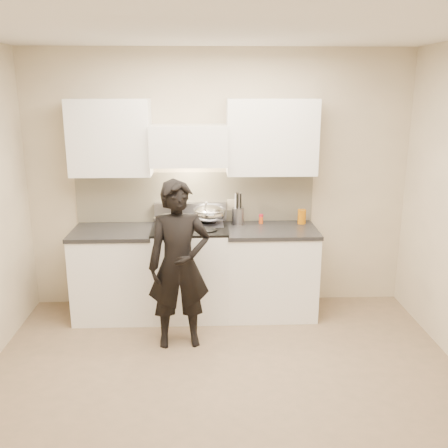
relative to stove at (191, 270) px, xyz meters
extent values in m
plane|color=#8B7055|center=(0.30, -1.42, -0.47)|extent=(4.00, 4.00, 0.00)
cube|color=beige|center=(0.30, 0.33, 0.88)|extent=(4.00, 0.04, 2.70)
cube|color=beige|center=(0.30, -3.17, 0.88)|extent=(4.00, 0.04, 2.70)
cube|color=silver|center=(0.30, -1.42, 2.22)|extent=(4.00, 3.50, 0.02)
cube|color=beige|center=(0.05, 0.31, 0.71)|extent=(2.50, 0.02, 0.53)
cube|color=#92929D|center=(0.00, 0.28, 0.56)|extent=(0.76, 0.08, 0.20)
cube|color=white|center=(0.00, 0.13, 1.28)|extent=(0.76, 0.40, 0.40)
cylinder|color=silver|center=(0.00, -0.05, 1.10)|extent=(0.66, 0.02, 0.02)
cube|color=white|center=(0.83, 0.16, 1.35)|extent=(0.90, 0.33, 0.75)
cube|color=white|center=(-0.78, 0.16, 1.35)|extent=(0.80, 0.33, 0.75)
cube|color=beige|center=(0.43, 0.30, 0.63)|extent=(0.08, 0.01, 0.12)
cube|color=white|center=(0.00, 0.00, -0.01)|extent=(0.76, 0.65, 0.92)
cube|color=black|center=(0.00, 0.00, 0.46)|extent=(0.76, 0.65, 0.02)
cube|color=#A4A4B7|center=(0.16, 0.12, 0.47)|extent=(0.36, 0.34, 0.01)
cylinder|color=silver|center=(0.00, -0.29, 0.31)|extent=(0.62, 0.02, 0.02)
cylinder|color=black|center=(-0.18, -0.15, 0.48)|extent=(0.18, 0.18, 0.01)
cylinder|color=black|center=(0.18, -0.15, 0.48)|extent=(0.18, 0.18, 0.01)
cylinder|color=black|center=(-0.18, 0.15, 0.48)|extent=(0.18, 0.18, 0.01)
cylinder|color=black|center=(0.18, 0.15, 0.48)|extent=(0.18, 0.18, 0.01)
cube|color=white|center=(0.83, 0.00, -0.03)|extent=(0.90, 0.65, 0.88)
cube|color=black|center=(0.83, 0.00, 0.43)|extent=(0.92, 0.67, 0.04)
cube|color=white|center=(-0.78, 0.00, -0.03)|extent=(0.80, 0.65, 0.88)
cube|color=black|center=(-0.78, 0.00, 0.43)|extent=(0.82, 0.67, 0.04)
ellipsoid|color=silver|center=(0.20, 0.13, 0.57)|extent=(0.32, 0.32, 0.18)
torus|color=silver|center=(0.20, 0.13, 0.61)|extent=(0.34, 0.34, 0.01)
ellipsoid|color=#C6B08B|center=(0.20, 0.13, 0.56)|extent=(0.19, 0.19, 0.08)
cylinder|color=white|center=(0.15, 0.00, 0.67)|extent=(0.05, 0.24, 0.17)
cylinder|color=silver|center=(-0.20, -0.14, 0.55)|extent=(0.21, 0.21, 0.14)
cube|color=silver|center=(-0.33, -0.15, 0.61)|extent=(0.04, 0.02, 0.01)
cube|color=silver|center=(-0.07, -0.14, 0.61)|extent=(0.04, 0.02, 0.01)
cylinder|color=#92929D|center=(0.50, 0.16, 0.53)|extent=(0.12, 0.12, 0.18)
cylinder|color=black|center=(0.52, 0.15, 0.62)|extent=(0.01, 0.01, 0.31)
cylinder|color=white|center=(0.52, 0.17, 0.62)|extent=(0.01, 0.01, 0.31)
cylinder|color=#92929D|center=(0.51, 0.19, 0.62)|extent=(0.01, 0.01, 0.31)
cylinder|color=black|center=(0.48, 0.19, 0.62)|extent=(0.01, 0.01, 0.31)
cylinder|color=#92929D|center=(0.47, 0.17, 0.62)|extent=(0.01, 0.01, 0.31)
cylinder|color=white|center=(0.47, 0.15, 0.62)|extent=(0.01, 0.01, 0.31)
cylinder|color=black|center=(0.49, 0.13, 0.62)|extent=(0.01, 0.01, 0.31)
cylinder|color=#92929D|center=(0.51, 0.14, 0.62)|extent=(0.01, 0.01, 0.31)
cylinder|color=#F15617|center=(0.74, 0.19, 0.48)|extent=(0.04, 0.04, 0.07)
cylinder|color=red|center=(0.74, 0.19, 0.53)|extent=(0.04, 0.04, 0.03)
cylinder|color=#BF6908|center=(1.17, 0.17, 0.52)|extent=(0.09, 0.09, 0.15)
imported|color=black|center=(-0.08, -0.65, 0.30)|extent=(0.60, 0.43, 1.54)
camera|label=1|loc=(0.15, -4.87, 1.82)|focal=40.00mm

